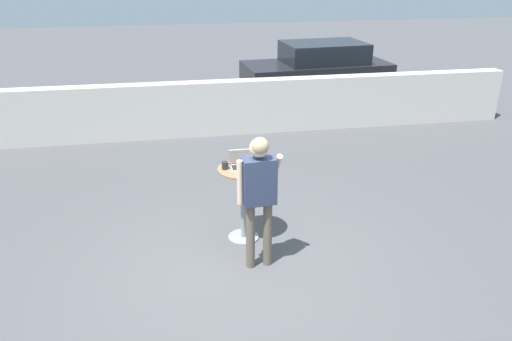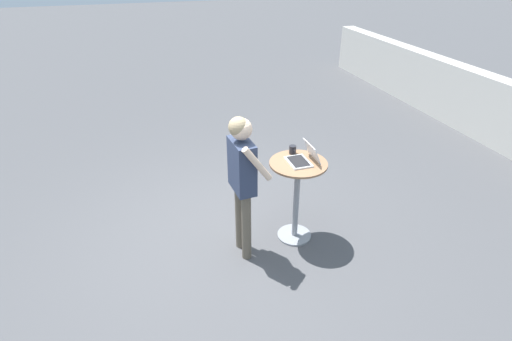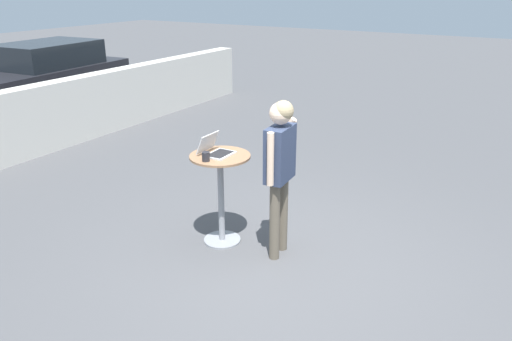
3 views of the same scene
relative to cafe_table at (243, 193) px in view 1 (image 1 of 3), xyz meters
The scene contains 7 objects.
ground_plane 1.09m from the cafe_table, 102.93° to the right, with size 50.00×50.00×0.00m, color #4C4C4F.
pavement_kerb 4.51m from the cafe_table, 92.39° to the left, with size 14.00×0.35×1.17m.
cafe_table is the anchor object (origin of this frame).
laptop 0.41m from the cafe_table, 90.94° to the left, with size 0.33×0.33×0.22m.
coffee_mug 0.47m from the cafe_table, behind, with size 0.12×0.08×0.10m.
standing_person 0.81m from the cafe_table, 82.77° to the right, with size 0.54×0.40×1.72m.
parked_car_near_street 7.76m from the cafe_table, 65.72° to the left, with size 4.03×2.07×1.50m.
Camera 1 is at (-0.73, -5.13, 3.61)m, focal length 35.00 mm.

